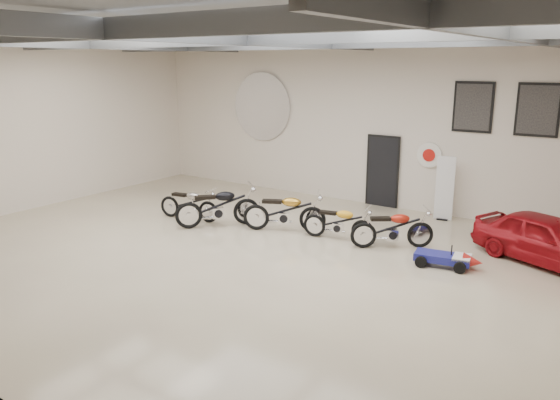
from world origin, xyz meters
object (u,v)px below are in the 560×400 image
Objects in this scene: motorcycle_silver at (188,203)px; go_kart at (449,256)px; motorcycle_black at (218,206)px; banner_stand at (445,188)px; motorcycle_gold at (284,211)px; motorcycle_yellow at (338,222)px; vintage_car at (548,240)px; motorcycle_red at (392,228)px.

motorcycle_silver is 1.30× the size of go_kart.
motorcycle_silver is at bearing 174.44° from go_kart.
go_kart is at bearing -44.41° from motorcycle_black.
motorcycle_gold is at bearing -140.68° from banner_stand.
motorcycle_gold is 1.18× the size of motorcycle_yellow.
vintage_car is (8.81, 1.87, 0.07)m from motorcycle_silver.
motorcycle_yellow reaches higher than go_kart.
motorcycle_yellow is 4.66m from vintage_car.
motorcycle_black reaches higher than motorcycle_red.
motorcycle_gold is 0.65× the size of vintage_car.
vintage_car reaches higher than motorcycle_yellow.
motorcycle_yellow is (-1.57, -3.20, -0.45)m from banner_stand.
vintage_car is at bearing -43.82° from banner_stand.
motorcycle_black is at bearing -10.64° from motorcycle_silver.
motorcycle_gold reaches higher than motorcycle_red.
banner_stand is at bearing 21.74° from motorcycle_gold.
motorcycle_yellow is at bearing 164.36° from go_kart.
motorcycle_gold reaches higher than motorcycle_yellow.
motorcycle_black is 3.29m from motorcycle_yellow.
vintage_car is (2.96, -2.10, -0.36)m from banner_stand.
motorcycle_red is at bearing -36.75° from motorcycle_black.
motorcycle_silver is at bearing 179.74° from motorcycle_yellow.
motorcycle_gold is at bearing 175.76° from motorcycle_yellow.
banner_stand is 3.06m from motorcycle_red.
motorcycle_red is 1.60m from go_kart.
motorcycle_silver is 4.35m from motorcycle_yellow.
motorcycle_silver is 9.00m from vintage_car.
motorcycle_black is 1.81m from motorcycle_gold.
go_kart is at bearing 152.44° from vintage_car.
banner_stand is 3.59m from motorcycle_yellow.
motorcycle_yellow is (4.28, 0.78, -0.02)m from motorcycle_silver.
motorcycle_silver is 0.57× the size of vintage_car.
go_kart is 0.44× the size of vintage_car.
motorcycle_black reaches higher than motorcycle_silver.
motorcycle_black is 7.94m from vintage_car.
motorcycle_black is 4.63m from motorcycle_red.
motorcycle_red is 3.32m from vintage_car.
go_kart is at bearing -78.47° from banner_stand.
motorcycle_yellow is 1.25× the size of go_kart.
motorcycle_gold is 1.48× the size of go_kart.
motorcycle_black is at bearing 175.47° from go_kart.
motorcycle_red reaches higher than motorcycle_yellow.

